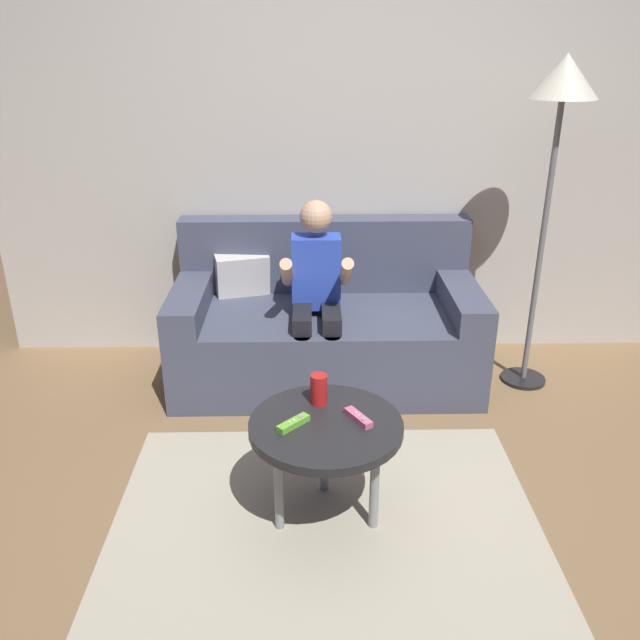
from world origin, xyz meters
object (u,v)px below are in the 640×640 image
object	(u,v)px
couch	(325,326)
game_remote_lime_center	(293,423)
game_remote_pink_near_edge	(358,418)
coffee_table	(326,432)
floor_lamp	(561,105)
person_seated_on_couch	(316,290)
soda_can	(319,389)

from	to	relation	value
couch	game_remote_lime_center	distance (m)	1.26
game_remote_pink_near_edge	game_remote_lime_center	bearing A→B (deg)	-172.07
couch	coffee_table	bearing A→B (deg)	-91.33
floor_lamp	person_seated_on_couch	bearing A→B (deg)	-176.07
soda_can	floor_lamp	distance (m)	1.79
person_seated_on_couch	game_remote_lime_center	distance (m)	1.07
couch	game_remote_pink_near_edge	distance (m)	1.22
couch	person_seated_on_couch	xyz separation A→B (m)	(-0.05, -0.19, 0.28)
coffee_table	game_remote_lime_center	distance (m)	0.14
game_remote_lime_center	coffee_table	bearing A→B (deg)	12.07
person_seated_on_couch	soda_can	world-z (taller)	person_seated_on_couch
couch	floor_lamp	distance (m)	1.61
couch	soda_can	distance (m)	1.10
game_remote_pink_near_edge	soda_can	distance (m)	0.20
coffee_table	game_remote_lime_center	world-z (taller)	game_remote_lime_center
couch	game_remote_lime_center	bearing A→B (deg)	-96.81
game_remote_pink_near_edge	soda_can	size ratio (longest dim) A/B	1.14
game_remote_pink_near_edge	floor_lamp	size ratio (longest dim) A/B	0.08
person_seated_on_couch	couch	bearing A→B (deg)	75.52
game_remote_pink_near_edge	soda_can	xyz separation A→B (m)	(-0.15, 0.13, 0.05)
coffee_table	game_remote_lime_center	xyz separation A→B (m)	(-0.12, -0.03, 0.06)
person_seated_on_couch	floor_lamp	bearing A→B (deg)	3.93
person_seated_on_couch	soda_can	bearing A→B (deg)	-90.28
coffee_table	game_remote_lime_center	size ratio (longest dim) A/B	4.64
person_seated_on_couch	coffee_table	world-z (taller)	person_seated_on_couch
coffee_table	soda_can	distance (m)	0.18
coffee_table	soda_can	bearing A→B (deg)	99.76
coffee_table	couch	bearing A→B (deg)	88.67
person_seated_on_couch	floor_lamp	distance (m)	1.46
soda_can	game_remote_pink_near_edge	bearing A→B (deg)	-41.98
couch	game_remote_pink_near_edge	xyz separation A→B (m)	(0.09, -1.21, 0.16)
coffee_table	soda_can	size ratio (longest dim) A/B	4.75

